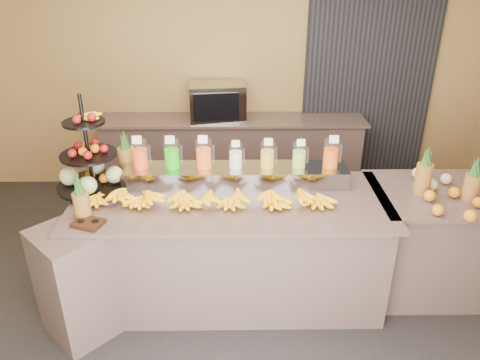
{
  "coord_description": "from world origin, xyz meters",
  "views": [
    {
      "loc": [
        0.03,
        -2.92,
        2.71
      ],
      "look_at": [
        0.07,
        0.3,
        1.1
      ],
      "focal_mm": 35.0,
      "sensor_mm": 36.0,
      "label": 1
    }
  ],
  "objects_px": {
    "banana_heap": "(210,194)",
    "condiment_caddy": "(88,223)",
    "oven_warmer": "(217,101)",
    "pitcher_tray": "(236,175)",
    "fruit_stand": "(95,167)",
    "right_fruit_pile": "(449,193)"
  },
  "relations": [
    {
      "from": "banana_heap",
      "to": "condiment_caddy",
      "type": "distance_m",
      "value": 0.91
    },
    {
      "from": "condiment_caddy",
      "to": "oven_warmer",
      "type": "distance_m",
      "value": 2.47
    },
    {
      "from": "pitcher_tray",
      "to": "condiment_caddy",
      "type": "height_order",
      "value": "pitcher_tray"
    },
    {
      "from": "banana_heap",
      "to": "fruit_stand",
      "type": "relative_size",
      "value": 2.45
    },
    {
      "from": "fruit_stand",
      "to": "condiment_caddy",
      "type": "bearing_deg",
      "value": -69.55
    },
    {
      "from": "condiment_caddy",
      "to": "right_fruit_pile",
      "type": "relative_size",
      "value": 0.43
    },
    {
      "from": "pitcher_tray",
      "to": "condiment_caddy",
      "type": "xyz_separation_m",
      "value": [
        -1.06,
        -0.65,
        -0.06
      ]
    },
    {
      "from": "banana_heap",
      "to": "fruit_stand",
      "type": "distance_m",
      "value": 0.97
    },
    {
      "from": "condiment_caddy",
      "to": "right_fruit_pile",
      "type": "bearing_deg",
      "value": 6.37
    },
    {
      "from": "right_fruit_pile",
      "to": "oven_warmer",
      "type": "height_order",
      "value": "oven_warmer"
    },
    {
      "from": "pitcher_tray",
      "to": "right_fruit_pile",
      "type": "height_order",
      "value": "right_fruit_pile"
    },
    {
      "from": "pitcher_tray",
      "to": "fruit_stand",
      "type": "height_order",
      "value": "fruit_stand"
    },
    {
      "from": "fruit_stand",
      "to": "condiment_caddy",
      "type": "relative_size",
      "value": 3.94
    },
    {
      "from": "pitcher_tray",
      "to": "banana_heap",
      "type": "bearing_deg",
      "value": -120.87
    },
    {
      "from": "fruit_stand",
      "to": "condiment_caddy",
      "type": "distance_m",
      "value": 0.58
    },
    {
      "from": "pitcher_tray",
      "to": "right_fruit_pile",
      "type": "bearing_deg",
      "value": -11.82
    },
    {
      "from": "fruit_stand",
      "to": "oven_warmer",
      "type": "xyz_separation_m",
      "value": [
        0.92,
        1.77,
        0.0
      ]
    },
    {
      "from": "pitcher_tray",
      "to": "fruit_stand",
      "type": "distance_m",
      "value": 1.14
    },
    {
      "from": "fruit_stand",
      "to": "oven_warmer",
      "type": "distance_m",
      "value": 1.99
    },
    {
      "from": "condiment_caddy",
      "to": "banana_heap",
      "type": "bearing_deg",
      "value": 19.98
    },
    {
      "from": "banana_heap",
      "to": "oven_warmer",
      "type": "height_order",
      "value": "oven_warmer"
    },
    {
      "from": "pitcher_tray",
      "to": "right_fruit_pile",
      "type": "xyz_separation_m",
      "value": [
        1.64,
        -0.34,
        0.01
      ]
    }
  ]
}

